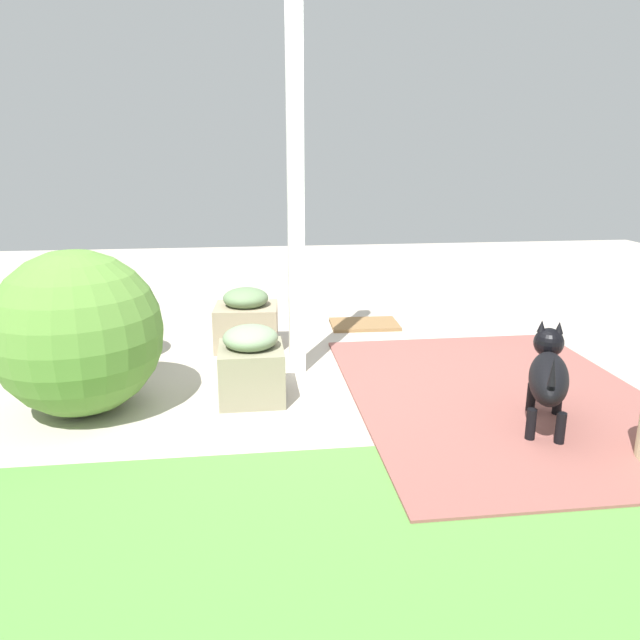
% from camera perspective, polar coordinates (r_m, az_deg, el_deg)
% --- Properties ---
extents(ground_plane, '(12.00, 12.00, 0.00)m').
position_cam_1_polar(ground_plane, '(4.06, 1.94, -5.45)').
color(ground_plane, '#B5AA9C').
extents(brick_path, '(1.80, 2.40, 0.02)m').
position_cam_1_polar(brick_path, '(3.88, 16.74, -7.01)').
color(brick_path, '#8A5049').
rests_on(brick_path, ground).
extents(porch_pillar, '(0.10, 0.10, 2.50)m').
position_cam_1_polar(porch_pillar, '(3.95, -2.33, 12.58)').
color(porch_pillar, white).
rests_on(porch_pillar, ground).
extents(stone_planter_nearest, '(0.50, 0.45, 0.47)m').
position_cam_1_polar(stone_planter_nearest, '(4.65, -6.98, -0.03)').
color(stone_planter_nearest, gray).
rests_on(stone_planter_nearest, ground).
extents(stone_planter_mid, '(0.39, 0.42, 0.46)m').
position_cam_1_polar(stone_planter_mid, '(3.68, -6.52, -4.23)').
color(stone_planter_mid, gray).
rests_on(stone_planter_mid, ground).
extents(round_shrub, '(0.95, 0.95, 0.95)m').
position_cam_1_polar(round_shrub, '(3.66, -21.93, -1.15)').
color(round_shrub, '#568436').
rests_on(round_shrub, ground).
extents(terracotta_pot_broad, '(0.52, 0.52, 0.49)m').
position_cam_1_polar(terracotta_pot_broad, '(4.59, -19.00, 0.02)').
color(terracotta_pot_broad, '#AB5C3F').
rests_on(terracotta_pot_broad, ground).
extents(dog, '(0.47, 0.73, 0.52)m').
position_cam_1_polar(dog, '(3.50, 20.80, -4.77)').
color(dog, black).
rests_on(dog, ground).
extents(doormat, '(0.59, 0.41, 0.03)m').
position_cam_1_polar(doormat, '(5.26, 4.21, -0.40)').
color(doormat, olive).
rests_on(doormat, ground).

